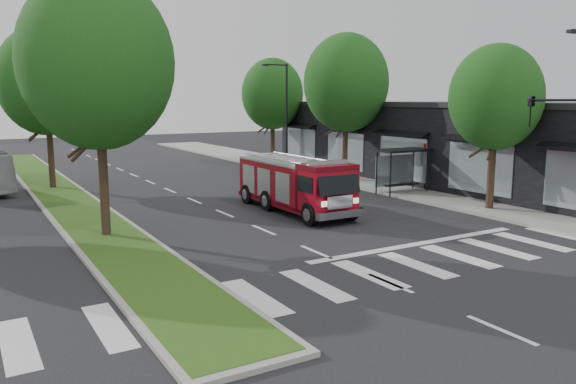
# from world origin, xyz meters

# --- Properties ---
(ground) EXTENTS (140.00, 140.00, 0.00)m
(ground) POSITION_xyz_m (0.00, 0.00, 0.00)
(ground) COLOR black
(ground) RESTS_ON ground
(sidewalk_right) EXTENTS (5.00, 80.00, 0.15)m
(sidewalk_right) POSITION_xyz_m (12.50, 10.00, 0.07)
(sidewalk_right) COLOR gray
(sidewalk_right) RESTS_ON ground
(median) EXTENTS (3.00, 50.00, 0.15)m
(median) POSITION_xyz_m (-6.00, 18.00, 0.08)
(median) COLOR gray
(median) RESTS_ON ground
(storefront_row) EXTENTS (8.00, 30.00, 5.00)m
(storefront_row) POSITION_xyz_m (17.00, 10.00, 2.50)
(storefront_row) COLOR black
(storefront_row) RESTS_ON ground
(bus_shelter) EXTENTS (3.20, 1.60, 2.61)m
(bus_shelter) POSITION_xyz_m (11.20, 8.15, 2.04)
(bus_shelter) COLOR black
(bus_shelter) RESTS_ON ground
(tree_right_near) EXTENTS (4.40, 4.40, 8.05)m
(tree_right_near) POSITION_xyz_m (11.50, 2.00, 5.51)
(tree_right_near) COLOR black
(tree_right_near) RESTS_ON ground
(tree_right_mid) EXTENTS (5.60, 5.60, 9.72)m
(tree_right_mid) POSITION_xyz_m (11.50, 14.00, 6.49)
(tree_right_mid) COLOR black
(tree_right_mid) RESTS_ON ground
(tree_right_far) EXTENTS (5.00, 5.00, 8.73)m
(tree_right_far) POSITION_xyz_m (11.50, 24.00, 5.84)
(tree_right_far) COLOR black
(tree_right_far) RESTS_ON ground
(tree_median_near) EXTENTS (5.80, 5.80, 10.16)m
(tree_median_near) POSITION_xyz_m (-6.00, 6.00, 6.81)
(tree_median_near) COLOR black
(tree_median_near) RESTS_ON ground
(tree_median_far) EXTENTS (5.60, 5.60, 9.72)m
(tree_median_far) POSITION_xyz_m (-6.00, 20.00, 6.49)
(tree_median_far) COLOR black
(tree_median_far) RESTS_ON ground
(streetlight_right_far) EXTENTS (2.11, 0.20, 8.00)m
(streetlight_right_far) POSITION_xyz_m (10.35, 20.00, 4.48)
(streetlight_right_far) COLOR black
(streetlight_right_far) RESTS_ON ground
(fire_engine) EXTENTS (2.47, 7.98, 2.76)m
(fire_engine) POSITION_xyz_m (3.18, 6.76, 1.32)
(fire_engine) COLOR #51040C
(fire_engine) RESTS_ON ground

